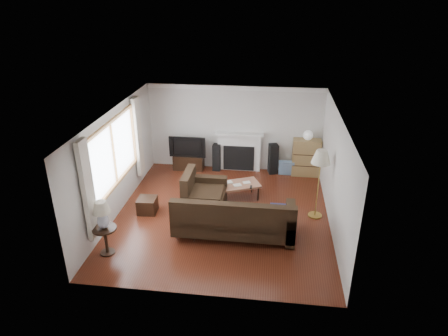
# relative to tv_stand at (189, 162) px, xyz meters

# --- Properties ---
(room) EXTENTS (5.10, 5.60, 2.54)m
(room) POSITION_rel_tv_stand_xyz_m (1.34, -2.50, 1.03)
(room) COLOR #512012
(room) RESTS_ON ground
(window) EXTENTS (0.12, 2.74, 1.54)m
(window) POSITION_rel_tv_stand_xyz_m (-1.11, -2.70, 1.33)
(window) COLOR brown
(window) RESTS_ON room
(curtain_near) EXTENTS (0.10, 0.35, 2.10)m
(curtain_near) POSITION_rel_tv_stand_xyz_m (-1.06, -4.22, 1.18)
(curtain_near) COLOR beige
(curtain_near) RESTS_ON room
(curtain_far) EXTENTS (0.10, 0.35, 2.10)m
(curtain_far) POSITION_rel_tv_stand_xyz_m (-1.06, -1.18, 1.18)
(curtain_far) COLOR beige
(curtain_far) RESTS_ON room
(fireplace) EXTENTS (1.40, 0.26, 1.15)m
(fireplace) POSITION_rel_tv_stand_xyz_m (1.49, 0.14, 0.35)
(fireplace) COLOR white
(fireplace) RESTS_ON room
(tv_stand) EXTENTS (0.88, 0.40, 0.44)m
(tv_stand) POSITION_rel_tv_stand_xyz_m (0.00, 0.00, 0.00)
(tv_stand) COLOR black
(tv_stand) RESTS_ON ground
(television) EXTENTS (1.07, 0.14, 0.61)m
(television) POSITION_rel_tv_stand_xyz_m (0.00, 0.00, 0.53)
(television) COLOR black
(television) RESTS_ON tv_stand
(speaker_left) EXTENTS (0.24, 0.28, 0.80)m
(speaker_left) POSITION_rel_tv_stand_xyz_m (0.84, 0.05, 0.18)
(speaker_left) COLOR black
(speaker_left) RESTS_ON ground
(speaker_right) EXTENTS (0.31, 0.34, 0.88)m
(speaker_right) POSITION_rel_tv_stand_xyz_m (2.49, 0.05, 0.22)
(speaker_right) COLOR black
(speaker_right) RESTS_ON ground
(bookshelf) EXTENTS (0.78, 0.37, 1.07)m
(bookshelf) POSITION_rel_tv_stand_xyz_m (3.42, 0.03, 0.32)
(bookshelf) COLOR olive
(bookshelf) RESTS_ON ground
(globe_lamp) EXTENTS (0.27, 0.27, 0.27)m
(globe_lamp) POSITION_rel_tv_stand_xyz_m (3.42, 0.03, 0.99)
(globe_lamp) COLOR white
(globe_lamp) RESTS_ON bookshelf
(sectional_sofa) EXTENTS (2.84, 2.07, 0.92)m
(sectional_sofa) POSITION_rel_tv_stand_xyz_m (1.70, -3.26, 0.24)
(sectional_sofa) COLOR black
(sectional_sofa) RESTS_ON ground
(coffee_table) EXTENTS (1.25, 0.99, 0.43)m
(coffee_table) POSITION_rel_tv_stand_xyz_m (1.62, -1.66, -0.01)
(coffee_table) COLOR #986348
(coffee_table) RESTS_ON ground
(footstool) EXTENTS (0.46, 0.46, 0.37)m
(footstool) POSITION_rel_tv_stand_xyz_m (-0.48, -2.59, -0.03)
(footstool) COLOR black
(footstool) RESTS_ON ground
(floor_lamp) EXTENTS (0.55, 0.55, 1.69)m
(floor_lamp) POSITION_rel_tv_stand_xyz_m (3.53, -2.27, 0.62)
(floor_lamp) COLOR #B48F3E
(floor_lamp) RESTS_ON ground
(side_table) EXTENTS (0.48, 0.48, 0.61)m
(side_table) POSITION_rel_tv_stand_xyz_m (-0.81, -4.28, 0.08)
(side_table) COLOR black
(side_table) RESTS_ON ground
(table_lamp) EXTENTS (0.37, 0.37, 0.59)m
(table_lamp) POSITION_rel_tv_stand_xyz_m (-0.81, -4.28, 0.68)
(table_lamp) COLOR silver
(table_lamp) RESTS_ON side_table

